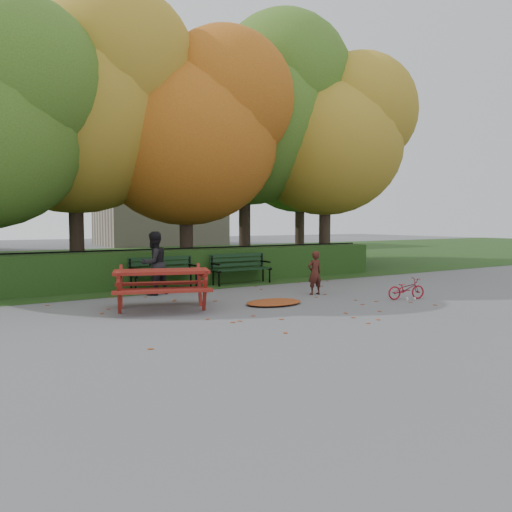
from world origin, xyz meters
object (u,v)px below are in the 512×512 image
tree_d (257,111)px  bench_right (240,266)px  tree_g (309,145)px  bench_left (163,270)px  child (315,273)px  adult (154,263)px  tree_e (336,136)px  bicycle (406,289)px  tree_b (88,103)px  picnic_table (162,279)px  tree_c (198,129)px

tree_d → bench_right: bearing=-128.2°
tree_g → bench_left: 12.37m
bench_left → child: 4.08m
tree_d → bench_right: 7.07m
bench_left → adult: bearing=-124.3°
tree_e → tree_g: tree_g is taller
child → bicycle: child is taller
tree_d → adult: bearing=-142.9°
tree_g → bench_right: size_ratio=4.75×
child → bicycle: bearing=130.6°
tree_d → bicycle: 10.00m
bench_right → child: child is taller
tree_b → picnic_table: (-0.01, -5.92, -4.76)m
tree_g → bicycle: (-5.39, -10.68, -5.12)m
tree_b → picnic_table: 7.59m
bench_right → picnic_table: picnic_table is taller
tree_e → bench_left: bearing=-165.2°
child → tree_e: bearing=-132.3°
bicycle → bench_left: bearing=57.8°
child → adult: size_ratio=0.69×
tree_c → tree_e: (5.69, -0.19, 0.26)m
adult → bicycle: 6.14m
tree_e → bicycle: bearing=-118.2°
tree_b → bicycle: size_ratio=9.26×
tree_b → tree_e: bearing=-6.2°
picnic_table → adult: (0.60, 2.07, 0.15)m
tree_c → tree_g: size_ratio=0.94×
tree_e → bicycle: (-3.58, -6.68, -4.83)m
child → bench_right: bearing=-77.8°
adult → bench_right: bearing=174.7°
bench_right → adult: adult is taller
tree_b → tree_c: tree_b is taller
tree_b → bicycle: 10.69m
tree_d → bench_left: size_ratio=5.32×
tree_c → picnic_table: 7.39m
bench_left → tree_e: bearing=14.8°
tree_e → picnic_table: (-8.97, -4.94, -4.44)m
tree_d → bench_left: tree_d is taller
tree_c → tree_d: (3.04, 1.27, 1.16)m
tree_e → adult: 9.83m
tree_d → child: tree_d is taller
tree_g → bench_left: bearing=-147.8°
tree_g → tree_d: bearing=-150.4°
tree_d → tree_e: bearing=-28.9°
tree_b → tree_d: size_ratio=0.92×
child → bicycle: 2.22m
bench_left → adult: adult is taller
bicycle → tree_g: bearing=-11.6°
bench_right → picnic_table: 4.57m
picnic_table → bicycle: bearing=1.0°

